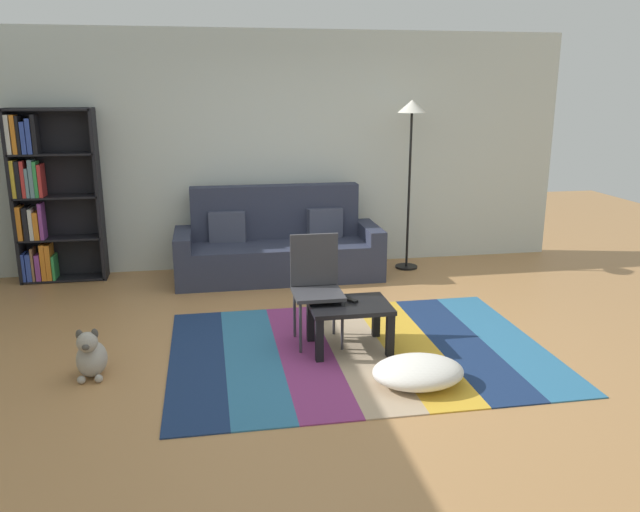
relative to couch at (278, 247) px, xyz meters
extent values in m
plane|color=#B27F4C|center=(0.10, -2.02, -0.34)|extent=(14.00, 14.00, 0.00)
cube|color=silver|center=(0.10, 0.53, 1.01)|extent=(6.80, 0.10, 2.70)
cube|color=navy|center=(-0.89, -2.22, -0.33)|extent=(0.43, 2.20, 0.01)
cube|color=teal|center=(-0.46, -2.22, -0.33)|extent=(0.43, 2.20, 0.01)
cube|color=#843370|center=(-0.03, -2.22, -0.33)|extent=(0.43, 2.20, 0.01)
cube|color=tan|center=(0.40, -2.22, -0.33)|extent=(0.43, 2.20, 0.01)
cube|color=gold|center=(0.83, -2.22, -0.33)|extent=(0.43, 2.20, 0.01)
cube|color=navy|center=(1.25, -2.22, -0.33)|extent=(0.43, 2.20, 0.01)
cube|color=teal|center=(1.68, -2.22, -0.33)|extent=(0.43, 2.20, 0.01)
cube|color=#2D3347|center=(0.00, -0.07, -0.14)|extent=(1.90, 0.80, 0.40)
cube|color=#2D3347|center=(0.00, 0.23, 0.36)|extent=(1.90, 0.20, 0.60)
cube|color=#2D3347|center=(-1.04, -0.07, -0.06)|extent=(0.18, 0.80, 0.56)
cube|color=#2D3347|center=(1.04, -0.07, -0.06)|extent=(0.18, 0.80, 0.56)
cube|color=#42475B|center=(-0.55, 0.11, 0.22)|extent=(0.42, 0.19, 0.36)
cube|color=#42475B|center=(0.55, 0.11, 0.22)|extent=(0.42, 0.19, 0.36)
cube|color=black|center=(-2.78, 0.28, 0.60)|extent=(0.04, 0.28, 1.86)
cube|color=black|center=(-1.91, 0.28, 0.60)|extent=(0.04, 0.28, 1.86)
cube|color=black|center=(-2.35, 0.41, 0.60)|extent=(0.90, 0.01, 1.86)
cube|color=black|center=(-2.35, 0.28, -0.32)|extent=(0.86, 0.28, 0.02)
cube|color=black|center=(-2.35, 0.28, 0.14)|extent=(0.86, 0.28, 0.02)
cube|color=black|center=(-2.35, 0.28, 0.60)|extent=(0.86, 0.28, 0.02)
cube|color=black|center=(-2.35, 0.28, 1.05)|extent=(0.86, 0.28, 0.02)
cube|color=black|center=(-2.35, 0.28, 1.51)|extent=(0.86, 0.28, 0.02)
cube|color=#334CB2|center=(-2.75, 0.25, -0.16)|extent=(0.03, 0.21, 0.30)
cube|color=#334CB2|center=(-2.69, 0.26, -0.16)|extent=(0.05, 0.22, 0.30)
cube|color=#8C6647|center=(-2.65, 0.24, -0.13)|extent=(0.03, 0.19, 0.36)
cube|color=purple|center=(-2.60, 0.23, -0.17)|extent=(0.05, 0.17, 0.29)
cube|color=orange|center=(-2.54, 0.23, -0.11)|extent=(0.05, 0.16, 0.40)
cube|color=orange|center=(-2.49, 0.26, -0.11)|extent=(0.05, 0.22, 0.39)
cube|color=green|center=(-2.44, 0.26, -0.18)|extent=(0.03, 0.22, 0.26)
cube|color=orange|center=(-2.74, 0.25, 0.33)|extent=(0.05, 0.21, 0.36)
cube|color=black|center=(-2.67, 0.27, 0.32)|extent=(0.05, 0.24, 0.35)
cube|color=silver|center=(-2.62, 0.27, 0.32)|extent=(0.04, 0.25, 0.33)
cube|color=orange|center=(-2.57, 0.25, 0.30)|extent=(0.05, 0.21, 0.30)
cube|color=purple|center=(-2.52, 0.24, 0.34)|extent=(0.04, 0.18, 0.39)
cube|color=gold|center=(-2.74, 0.27, 0.80)|extent=(0.04, 0.24, 0.39)
cube|color=black|center=(-2.69, 0.27, 0.80)|extent=(0.05, 0.24, 0.38)
cube|color=red|center=(-2.65, 0.23, 0.80)|extent=(0.04, 0.17, 0.38)
cube|color=#668C99|center=(-2.61, 0.24, 0.76)|extent=(0.03, 0.19, 0.31)
cube|color=#668C99|center=(-2.56, 0.24, 0.80)|extent=(0.04, 0.19, 0.40)
cube|color=green|center=(-2.52, 0.23, 0.80)|extent=(0.04, 0.17, 0.38)
cube|color=red|center=(-2.48, 0.26, 0.78)|extent=(0.03, 0.22, 0.35)
cube|color=silver|center=(-2.74, 0.24, 1.26)|extent=(0.04, 0.18, 0.40)
cube|color=orange|center=(-2.68, 0.23, 1.26)|extent=(0.04, 0.17, 0.40)
cube|color=black|center=(-2.64, 0.24, 1.26)|extent=(0.03, 0.19, 0.39)
cube|color=#334CB2|center=(-2.59, 0.25, 1.23)|extent=(0.05, 0.20, 0.33)
cube|color=#334CB2|center=(-2.54, 0.27, 1.24)|extent=(0.05, 0.26, 0.36)
cube|color=black|center=(-2.48, 0.23, 1.26)|extent=(0.04, 0.17, 0.40)
cube|color=black|center=(0.33, -2.17, 0.04)|extent=(0.65, 0.50, 0.04)
cube|color=black|center=(0.05, -2.38, -0.15)|extent=(0.06, 0.06, 0.35)
cube|color=black|center=(0.61, -2.38, -0.15)|extent=(0.06, 0.06, 0.35)
cube|color=black|center=(0.05, -1.96, -0.15)|extent=(0.06, 0.06, 0.35)
cube|color=black|center=(0.61, -1.96, -0.15)|extent=(0.06, 0.06, 0.35)
ellipsoid|color=white|center=(0.67, -2.91, -0.23)|extent=(0.66, 0.50, 0.20)
ellipsoid|color=#9E998E|center=(-1.65, -2.31, -0.21)|extent=(0.22, 0.30, 0.26)
sphere|color=#9E998E|center=(-1.65, -2.41, -0.03)|extent=(0.15, 0.15, 0.15)
ellipsoid|color=#474440|center=(-1.65, -2.47, -0.04)|extent=(0.06, 0.07, 0.05)
ellipsoid|color=#474440|center=(-1.70, -2.39, 0.02)|extent=(0.05, 0.04, 0.08)
ellipsoid|color=#474440|center=(-1.60, -2.39, 0.02)|extent=(0.05, 0.04, 0.08)
sphere|color=#9E998E|center=(-1.71, -2.44, -0.31)|extent=(0.06, 0.06, 0.06)
sphere|color=#9E998E|center=(-1.59, -2.44, -0.31)|extent=(0.06, 0.06, 0.06)
cylinder|color=black|center=(1.53, 0.07, -0.32)|extent=(0.26, 0.26, 0.02)
cylinder|color=black|center=(1.53, 0.07, 0.57)|extent=(0.03, 0.03, 1.77)
cone|color=white|center=(1.53, 0.07, 1.53)|extent=(0.32, 0.32, 0.14)
cube|color=black|center=(0.35, -2.11, 0.07)|extent=(0.12, 0.15, 0.02)
cube|color=#38383D|center=(0.10, -2.02, 0.10)|extent=(0.40, 0.40, 0.03)
cube|color=#38383D|center=(0.10, -1.84, 0.34)|extent=(0.40, 0.03, 0.44)
cylinder|color=#38383D|center=(-0.07, -2.19, -0.12)|extent=(0.02, 0.02, 0.42)
cylinder|color=#38383D|center=(0.27, -2.19, -0.12)|extent=(0.02, 0.02, 0.42)
cylinder|color=#38383D|center=(-0.07, -1.85, -0.12)|extent=(0.02, 0.02, 0.42)
cylinder|color=#38383D|center=(0.27, -1.85, -0.12)|extent=(0.02, 0.02, 0.42)
camera|label=1|loc=(-0.75, -6.87, 1.73)|focal=35.60mm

